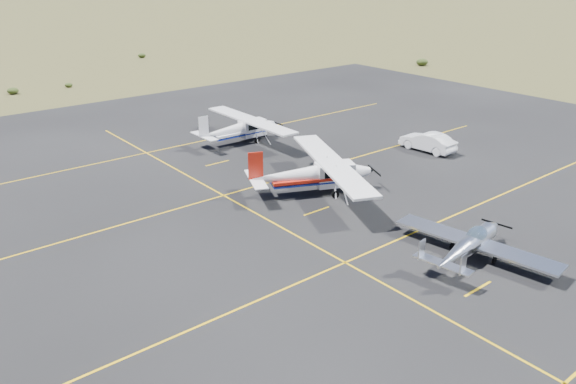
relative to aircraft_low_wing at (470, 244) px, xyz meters
name	(u,v)px	position (x,y,z in m)	size (l,w,h in m)	color
ground	(453,242)	(0.99, 1.61, -0.89)	(1600.00, 1600.00, 0.00)	#383D1C
apron	(358,201)	(0.99, 8.61, -0.89)	(72.00, 72.00, 0.02)	black
aircraft_low_wing	(470,244)	(0.00, 0.00, 0.00)	(6.19, 8.56, 1.85)	silver
aircraft_cessna	(313,173)	(-0.30, 11.38, 0.47)	(8.78, 11.66, 3.06)	white
aircraft_plain	(240,128)	(2.19, 23.28, 0.33)	(6.44, 10.74, 2.73)	white
sedan	(428,142)	(12.37, 12.31, -0.14)	(1.55, 4.46, 1.47)	white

